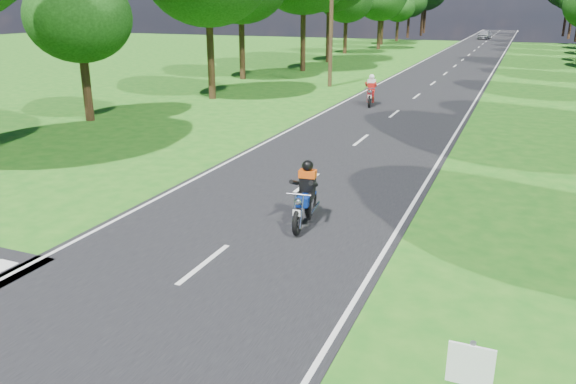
% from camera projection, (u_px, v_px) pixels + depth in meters
% --- Properties ---
extents(ground, '(160.00, 160.00, 0.00)m').
position_uv_depth(ground, '(145.00, 311.00, 9.84)').
color(ground, '#1C6316').
rests_on(ground, ground).
extents(main_road, '(7.00, 140.00, 0.02)m').
position_uv_depth(main_road, '(463.00, 60.00, 53.58)').
color(main_road, black).
rests_on(main_road, ground).
extents(road_markings, '(7.40, 140.00, 0.01)m').
position_uv_depth(road_markings, '(459.00, 62.00, 51.99)').
color(road_markings, silver).
rests_on(road_markings, main_road).
extents(telegraph_pole, '(1.20, 0.26, 8.00)m').
position_uv_depth(telegraph_pole, '(331.00, 21.00, 35.22)').
color(telegraph_pole, '#382616').
rests_on(telegraph_pole, ground).
extents(rider_near_blue, '(0.85, 1.92, 1.54)m').
position_uv_depth(rider_near_blue, '(305.00, 193.00, 13.49)').
color(rider_near_blue, '#0D2E96').
rests_on(rider_near_blue, main_road).
extents(rider_far_red, '(0.98, 2.00, 1.60)m').
position_uv_depth(rider_far_red, '(371.00, 90.00, 29.41)').
color(rider_far_red, '#B60E16').
rests_on(rider_far_red, main_road).
extents(distant_car, '(2.05, 4.06, 1.33)m').
position_uv_depth(distant_car, '(485.00, 35.00, 84.81)').
color(distant_car, '#B3B6BB').
rests_on(distant_car, main_road).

